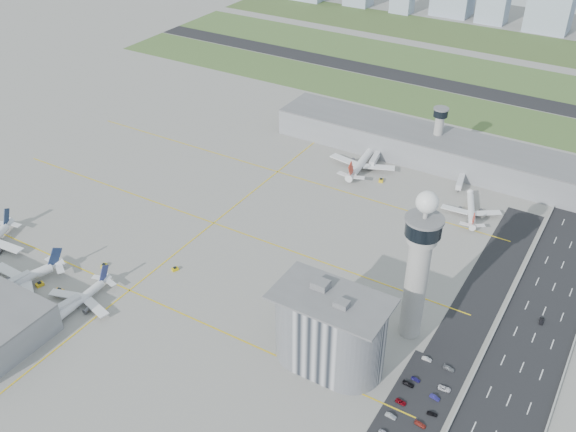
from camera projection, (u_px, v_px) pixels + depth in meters
The scene contains 43 objects.
ground at pixel (246, 283), 278.01m from camera, with size 1000.00×1000.00×0.00m, color #9C9A92.
grass_strip_0 at pixel (404, 97), 447.41m from camera, with size 480.00×50.00×0.08m, color #3E592A.
grass_strip_1 at pixel (441, 65), 501.01m from camera, with size 480.00×60.00×0.08m, color #4D6D33.
grass_strip_2 at pixel (473, 37), 558.18m from camera, with size 480.00×70.00×0.08m, color #3F5729.
runway at pixel (423, 80), 473.84m from camera, with size 480.00×22.00×0.10m, color black.
highway at pixel (513, 389), 228.43m from camera, with size 28.00×500.00×0.10m, color black.
barrier_left at pixel (475, 373), 234.16m from camera, with size 0.60×500.00×1.20m, color #9E9E99.
barrier_right at pixel (554, 404), 222.10m from camera, with size 0.60×500.00×1.20m, color #9E9E99.
landside_road at pixel (436, 380), 232.07m from camera, with size 18.00×260.00×0.08m, color black.
parking_lot at pixel (419, 400), 224.35m from camera, with size 20.00×44.00×0.10m, color black.
taxiway_line_h_0 at pixel (129, 290), 273.81m from camera, with size 260.00×0.60×0.01m, color yellow.
taxiway_line_h_1 at pixel (214, 223), 316.69m from camera, with size 260.00×0.60×0.01m, color yellow.
taxiway_line_h_2 at pixel (278, 172), 359.57m from camera, with size 260.00×0.60×0.01m, color yellow.
taxiway_line_v at pixel (214, 223), 316.69m from camera, with size 0.60×260.00×0.01m, color yellow.
control_tower at pixel (419, 261), 233.40m from camera, with size 14.00×14.00×64.50m.
secondary_tower at pixel (438, 130), 361.92m from camera, with size 8.60×8.60×31.90m.
admin_building at pixel (330, 331), 231.46m from camera, with size 42.00×24.00×33.50m.
terminal_pier at pixel (452, 152), 362.19m from camera, with size 210.00×32.00×15.80m.
airplane_near_b at pixel (13, 278), 271.01m from camera, with size 43.70×37.14×12.24m, color white, non-canonical shape.
airplane_near_c at pixel (77, 298), 262.05m from camera, with size 36.77×31.26×10.30m, color white, non-canonical shape.
airplane_far_a at pixel (363, 157), 361.06m from camera, with size 45.45×38.63×12.72m, color white, non-canonical shape.
airplane_far_b at pixel (472, 205), 321.14m from camera, with size 35.34×30.04×9.89m, color white, non-canonical shape.
jet_bridge_near_1 at pixel (1, 292), 268.61m from camera, with size 14.00×3.00×5.70m, color silver, non-canonical shape.
jet_bridge_near_2 at pixel (50, 317), 255.69m from camera, with size 14.00×3.00×5.70m, color silver, non-canonical shape.
jet_bridge_far_0 at pixel (378, 155), 369.92m from camera, with size 14.00×3.00×5.70m, color silver, non-canonical shape.
jet_bridge_far_1 at pixel (462, 178), 348.37m from camera, with size 14.00×3.00×5.70m, color silver, non-canonical shape.
tug_0 at pixel (40, 284), 275.84m from camera, with size 2.24×3.27×1.90m, color gold, non-canonical shape.
tug_1 at pixel (59, 291), 271.87m from camera, with size 2.52×3.66×2.13m, color yellow, non-canonical shape.
tug_2 at pixel (104, 265), 287.00m from camera, with size 1.99×2.90×1.68m, color gold, non-canonical shape.
tug_3 at pixel (175, 269), 284.93m from camera, with size 1.93×2.81×1.64m, color #DCBA0C, non-canonical shape.
tug_4 at pixel (381, 180), 350.17m from camera, with size 2.19×3.19×1.85m, color yellow, non-canonical shape.
tug_5 at pixel (471, 206), 328.41m from camera, with size 1.96×2.85×1.66m, color gold, non-canonical shape.
car_lot_1 at pixel (391, 416), 217.81m from camera, with size 1.36×3.91×1.29m, color #9EA2A7.
car_lot_2 at pixel (401, 402), 222.90m from camera, with size 1.82×3.94×1.09m, color maroon.
car_lot_3 at pixel (408, 384), 229.66m from camera, with size 1.72×4.24×1.23m, color black.
car_lot_4 at pixel (416, 379), 231.51m from camera, with size 1.38×3.44×1.17m, color navy.
car_lot_5 at pixel (427, 359), 239.78m from camera, with size 1.27×3.65×1.20m, color silver.
car_lot_7 at pixel (420, 424), 214.96m from camera, with size 1.65×4.05×1.17m, color maroon.
car_lot_8 at pixel (432, 414), 218.64m from camera, with size 1.44×3.59×1.22m, color black.
car_lot_9 at pixel (435, 397), 224.50m from camera, with size 1.30×3.74×1.23m, color navy.
car_lot_10 at pixel (444, 389), 227.81m from camera, with size 2.10×4.55×1.26m, color white.
car_lot_11 at pixel (449, 368), 235.85m from camera, with size 1.77×4.35×1.26m, color slate.
car_hw_1 at pixel (541, 321), 256.94m from camera, with size 1.40×4.01×1.32m, color black.
Camera 1 is at (127.01, -175.65, 177.42)m, focal length 40.00 mm.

